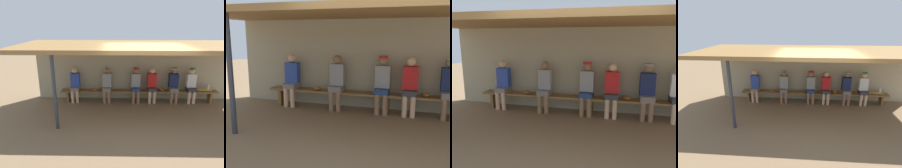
# 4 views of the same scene
# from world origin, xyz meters

# --- Properties ---
(ground_plane) EXTENTS (24.00, 24.00, 0.00)m
(ground_plane) POSITION_xyz_m (0.00, 0.00, 0.00)
(ground_plane) COLOR brown
(back_wall) EXTENTS (8.00, 0.20, 2.20)m
(back_wall) POSITION_xyz_m (0.00, 2.00, 1.10)
(back_wall) COLOR tan
(back_wall) RESTS_ON ground
(dugout_roof) EXTENTS (8.00, 2.80, 0.12)m
(dugout_roof) POSITION_xyz_m (0.00, 0.70, 2.26)
(dugout_roof) COLOR olive
(dugout_roof) RESTS_ON back_wall
(support_post) EXTENTS (0.10, 0.10, 2.20)m
(support_post) POSITION_xyz_m (-2.59, -0.55, 1.10)
(support_post) COLOR #2D333D
(support_post) RESTS_ON ground
(bench) EXTENTS (6.00, 0.36, 0.46)m
(bench) POSITION_xyz_m (0.00, 1.55, 0.39)
(bench) COLOR brown
(bench) RESTS_ON ground
(player_shirtless_tan) EXTENTS (0.34, 0.42, 1.34)m
(player_shirtless_tan) POSITION_xyz_m (-1.23, 1.55, 0.73)
(player_shirtless_tan) COLOR slate
(player_shirtless_tan) RESTS_ON ground
(player_leftmost) EXTENTS (0.34, 0.42, 1.34)m
(player_leftmost) POSITION_xyz_m (0.50, 1.55, 0.73)
(player_leftmost) COLOR #333338
(player_leftmost) RESTS_ON ground
(player_with_sunglasses) EXTENTS (0.34, 0.42, 1.34)m
(player_with_sunglasses) POSITION_xyz_m (1.32, 1.55, 0.75)
(player_with_sunglasses) COLOR slate
(player_with_sunglasses) RESTS_ON ground
(player_in_blue) EXTENTS (0.34, 0.42, 1.34)m
(player_in_blue) POSITION_xyz_m (-0.12, 1.55, 0.75)
(player_in_blue) COLOR navy
(player_in_blue) RESTS_ON ground
(player_rightmost) EXTENTS (0.34, 0.42, 1.34)m
(player_rightmost) POSITION_xyz_m (-2.45, 1.55, 0.73)
(player_rightmost) COLOR slate
(player_rightmost) RESTS_ON ground
(player_middle) EXTENTS (0.34, 0.42, 1.34)m
(player_middle) POSITION_xyz_m (1.98, 1.55, 0.75)
(player_middle) COLOR #333338
(player_middle) RESTS_ON ground
(water_bottle_orange) EXTENTS (0.08, 0.08, 0.26)m
(water_bottle_orange) POSITION_xyz_m (2.64, 1.55, 0.58)
(water_bottle_orange) COLOR silver
(water_bottle_orange) RESTS_ON bench
(baseball_glove_dark_brown) EXTENTS (0.27, 0.29, 0.09)m
(baseball_glove_dark_brown) POSITION_xyz_m (-1.72, 1.51, 0.51)
(baseball_glove_dark_brown) COLOR brown
(baseball_glove_dark_brown) RESTS_ON bench
(baseball_glove_tan) EXTENTS (0.27, 0.29, 0.09)m
(baseball_glove_tan) POSITION_xyz_m (0.85, 1.55, 0.51)
(baseball_glove_tan) COLOR brown
(baseball_glove_tan) RESTS_ON bench
(baseball_bat) EXTENTS (0.86, 0.16, 0.07)m
(baseball_bat) POSITION_xyz_m (2.35, 1.55, 0.49)
(baseball_bat) COLOR #B28C33
(baseball_bat) RESTS_ON bench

